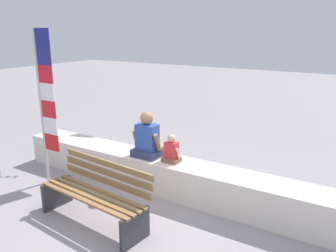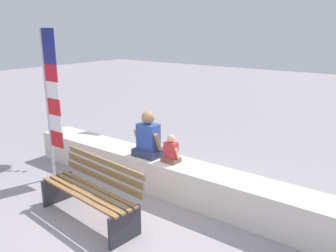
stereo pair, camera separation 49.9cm
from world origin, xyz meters
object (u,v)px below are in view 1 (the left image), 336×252
(person_adult, at_px, (147,139))
(person_child, at_px, (171,151))
(flag_banner, at_px, (45,99))
(park_bench, at_px, (96,194))

(person_adult, distance_m, person_child, 0.51)
(person_child, distance_m, flag_banner, 2.33)
(person_adult, height_order, flag_banner, flag_banner)
(person_adult, bearing_deg, flag_banner, -152.37)
(person_adult, xyz_separation_m, flag_banner, (-1.54, -0.81, 0.68))
(person_adult, height_order, person_child, person_adult)
(park_bench, height_order, flag_banner, flag_banner)
(park_bench, height_order, person_child, person_child)
(park_bench, bearing_deg, person_adult, 91.08)
(person_adult, xyz_separation_m, person_child, (0.49, 0.00, -0.13))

